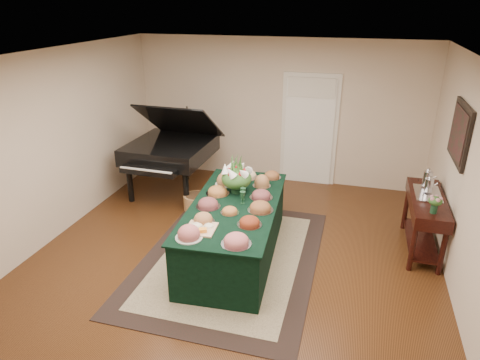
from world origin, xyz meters
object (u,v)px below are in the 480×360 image
(floral_centerpiece, at_px, (237,175))
(grand_piano, at_px, (171,149))
(mahogany_sideboard, at_px, (426,209))
(buffet_table, at_px, (235,230))

(floral_centerpiece, relative_size, grand_piano, 0.26)
(floral_centerpiece, height_order, grand_piano, grand_piano)
(mahogany_sideboard, bearing_deg, grand_piano, 168.45)
(floral_centerpiece, bearing_deg, mahogany_sideboard, 10.70)
(floral_centerpiece, distance_m, grand_piano, 2.12)
(buffet_table, height_order, mahogany_sideboard, mahogany_sideboard)
(grand_piano, bearing_deg, mahogany_sideboard, -11.55)
(buffet_table, relative_size, grand_piano, 1.45)
(buffet_table, xyz_separation_m, grand_piano, (-1.70, 1.73, 0.44))
(buffet_table, bearing_deg, mahogany_sideboard, 19.19)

